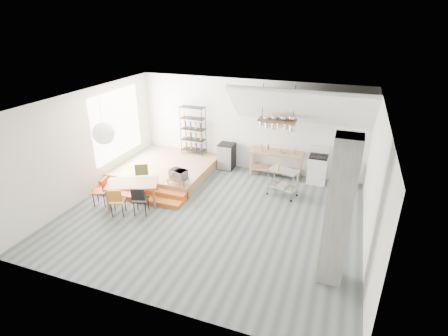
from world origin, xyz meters
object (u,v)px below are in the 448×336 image
at_px(dining_table, 132,185).
at_px(mini_fridge, 227,156).
at_px(rolling_cart, 283,179).
at_px(stove, 317,169).

bearing_deg(dining_table, mini_fridge, 39.63).
bearing_deg(dining_table, rolling_cart, 2.65).
relative_size(rolling_cart, mini_fridge, 1.03).
xyz_separation_m(stove, dining_table, (-4.91, -3.36, 0.13)).
bearing_deg(rolling_cart, stove, 71.71).
bearing_deg(mini_fridge, dining_table, -116.59).
height_order(stove, mini_fridge, stove).
bearing_deg(mini_fridge, stove, -0.78).
xyz_separation_m(dining_table, rolling_cart, (4.03, 2.00, -0.05)).
distance_m(rolling_cart, mini_fridge, 2.72).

